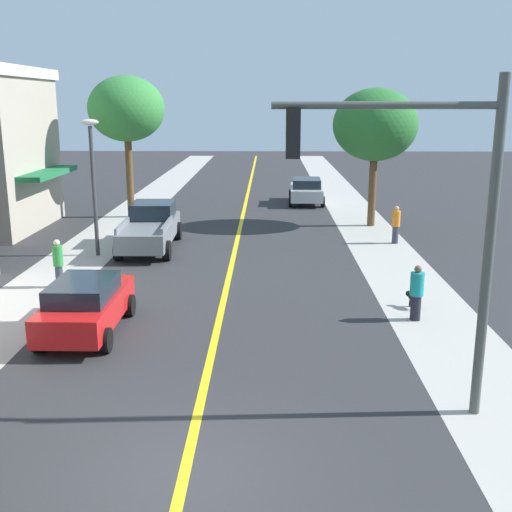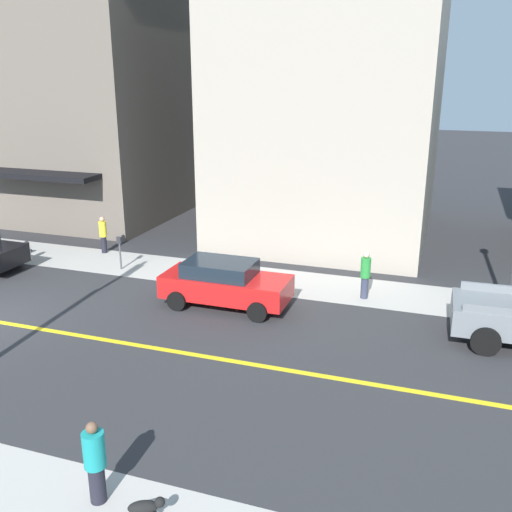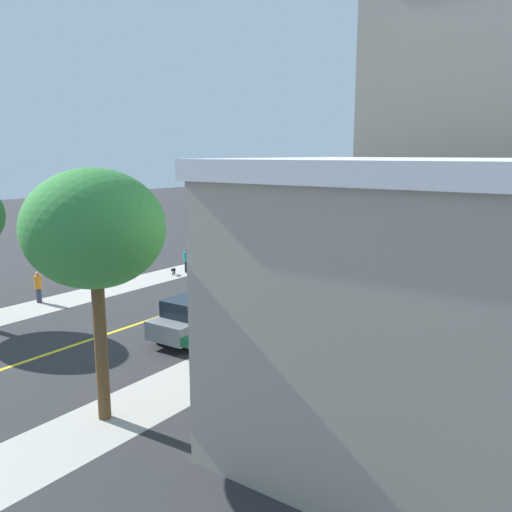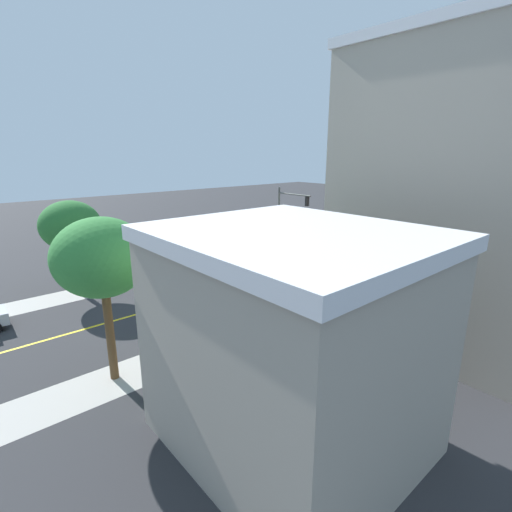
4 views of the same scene
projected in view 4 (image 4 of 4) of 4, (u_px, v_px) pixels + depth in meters
The scene contains 20 objects.
ground_plane at pixel (335, 258), 36.96m from camera, with size 140.00×140.00×0.00m, color #2D2D30.
sidewalk_left at pixel (394, 273), 32.41m from camera, with size 2.73×126.00×0.01m, color #ADA8A0.
sidewalk_right at pixel (289, 246), 41.52m from camera, with size 2.73×126.00×0.01m, color #ADA8A0.
road_centerline_stripe at pixel (335, 258), 36.96m from camera, with size 0.20×126.00×0.00m, color yellow.
corner_shop_building at pixel (463, 196), 19.79m from camera, with size 11.35×9.35×15.49m.
brick_apartment_block at pixel (291, 340), 12.77m from camera, with size 9.49×7.55×7.69m.
street_tree_left_near at pixel (71, 226), 26.66m from camera, with size 4.13×4.13×6.77m.
street_tree_right_corner at pixel (102, 258), 15.86m from camera, with size 3.99×3.99×7.44m.
fire_hydrant at pixel (403, 260), 34.73m from camera, with size 0.44×0.24×0.79m.
parking_meter at pixel (379, 265), 31.77m from camera, with size 0.12×0.18×1.31m.
traffic_light_mast at pixel (287, 211), 37.54m from camera, with size 4.25×0.32×6.63m.
street_lamp at pixel (252, 267), 22.29m from camera, with size 0.70×0.36×5.46m.
red_sedan_left_curb at pixel (319, 272), 30.03m from camera, with size 1.94×4.17×1.53m.
black_sedan_left_curb at pixel (395, 250), 36.76m from camera, with size 2.00×4.59×1.57m.
grey_pickup_truck at pixel (216, 303), 23.55m from camera, with size 2.32×5.73×1.86m.
pedestrian_green_shirt at pixel (304, 291), 25.77m from camera, with size 0.33×0.33×1.66m.
pedestrian_yellow_shirt at pixel (409, 265), 31.74m from camera, with size 0.32×0.32×1.58m.
pedestrian_orange_shirt at pixel (129, 269), 30.61m from camera, with size 0.36×0.36×1.67m.
pedestrian_teal_shirt at pixel (236, 252), 35.92m from camera, with size 0.39×0.39×1.62m.
small_dog at pixel (226, 259), 35.51m from camera, with size 0.44×0.63×0.48m.
Camera 4 is at (-21.84, 29.15, 10.00)m, focal length 26.54 mm.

